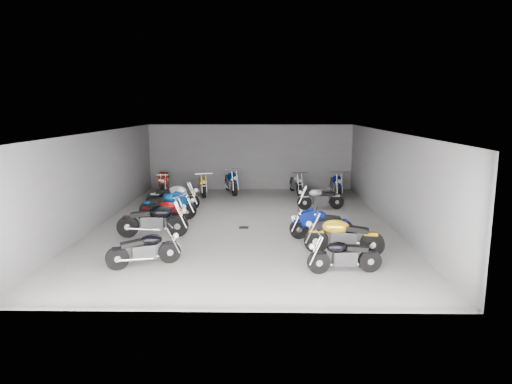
# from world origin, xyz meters

# --- Properties ---
(ground) EXTENTS (14.00, 14.00, 0.00)m
(ground) POSITION_xyz_m (0.00, 0.00, 0.00)
(ground) COLOR gray
(ground) RESTS_ON ground
(wall_back) EXTENTS (10.00, 0.10, 3.20)m
(wall_back) POSITION_xyz_m (0.00, 7.00, 1.60)
(wall_back) COLOR slate
(wall_back) RESTS_ON ground
(wall_left) EXTENTS (0.10, 14.00, 3.20)m
(wall_left) POSITION_xyz_m (-5.00, 0.00, 1.60)
(wall_left) COLOR slate
(wall_left) RESTS_ON ground
(wall_right) EXTENTS (0.10, 14.00, 3.20)m
(wall_right) POSITION_xyz_m (5.00, 0.00, 1.60)
(wall_right) COLOR slate
(wall_right) RESTS_ON ground
(ceiling) EXTENTS (10.00, 14.00, 0.04)m
(ceiling) POSITION_xyz_m (0.00, 0.00, 3.22)
(ceiling) COLOR black
(ceiling) RESTS_ON wall_back
(drain_grate) EXTENTS (0.32, 0.32, 0.01)m
(drain_grate) POSITION_xyz_m (0.00, -0.50, 0.01)
(drain_grate) COLOR black
(drain_grate) RESTS_ON ground
(motorcycle_left_a) EXTENTS (1.78, 0.89, 0.84)m
(motorcycle_left_a) POSITION_xyz_m (-2.36, -4.35, 0.46)
(motorcycle_left_a) COLOR black
(motorcycle_left_a) RESTS_ON ground
(motorcycle_left_c) EXTENTS (2.23, 0.48, 0.98)m
(motorcycle_left_c) POSITION_xyz_m (-2.77, -1.66, 0.53)
(motorcycle_left_c) COLOR black
(motorcycle_left_c) RESTS_ON ground
(motorcycle_left_d) EXTENTS (1.87, 0.88, 0.87)m
(motorcycle_left_d) POSITION_xyz_m (-2.79, -0.25, 0.47)
(motorcycle_left_d) COLOR black
(motorcycle_left_d) RESTS_ON ground
(motorcycle_left_e) EXTENTS (2.11, 0.44, 0.93)m
(motorcycle_left_e) POSITION_xyz_m (-2.80, 0.71, 0.50)
(motorcycle_left_e) COLOR black
(motorcycle_left_e) RESTS_ON ground
(motorcycle_left_f) EXTENTS (2.18, 0.57, 0.96)m
(motorcycle_left_f) POSITION_xyz_m (-2.92, 2.20, 0.53)
(motorcycle_left_f) COLOR black
(motorcycle_left_f) RESTS_ON ground
(motorcycle_right_a) EXTENTS (1.85, 0.42, 0.81)m
(motorcycle_right_a) POSITION_xyz_m (2.63, -4.75, 0.44)
(motorcycle_right_a) COLOR black
(motorcycle_right_a) RESTS_ON ground
(motorcycle_right_b) EXTENTS (2.18, 0.59, 0.96)m
(motorcycle_right_b) POSITION_xyz_m (2.86, -3.30, 0.53)
(motorcycle_right_b) COLOR black
(motorcycle_right_b) RESTS_ON ground
(motorcycle_right_c) EXTENTS (1.97, 0.40, 0.87)m
(motorcycle_right_c) POSITION_xyz_m (2.43, -1.75, 0.47)
(motorcycle_right_c) COLOR black
(motorcycle_right_c) RESTS_ON ground
(motorcycle_right_f) EXTENTS (1.89, 0.43, 0.83)m
(motorcycle_right_f) POSITION_xyz_m (2.92, 2.41, 0.45)
(motorcycle_right_f) COLOR black
(motorcycle_right_f) RESTS_ON ground
(motorcycle_back_a) EXTENTS (0.50, 2.25, 0.99)m
(motorcycle_back_a) POSITION_xyz_m (-4.00, 5.69, 0.54)
(motorcycle_back_a) COLOR black
(motorcycle_back_a) RESTS_ON ground
(motorcycle_back_b) EXTENTS (0.60, 2.01, 0.89)m
(motorcycle_back_b) POSITION_xyz_m (-2.16, 5.34, 0.49)
(motorcycle_back_b) COLOR black
(motorcycle_back_b) RESTS_ON ground
(motorcycle_back_c) EXTENTS (0.77, 2.28, 1.02)m
(motorcycle_back_c) POSITION_xyz_m (-0.87, 5.85, 0.56)
(motorcycle_back_c) COLOR black
(motorcycle_back_c) RESTS_ON ground
(motorcycle_back_e) EXTENTS (0.53, 2.00, 0.88)m
(motorcycle_back_e) POSITION_xyz_m (2.20, 5.83, 0.48)
(motorcycle_back_e) COLOR black
(motorcycle_back_e) RESTS_ON ground
(motorcycle_back_f) EXTENTS (0.44, 2.22, 0.97)m
(motorcycle_back_f) POSITION_xyz_m (4.00, 5.31, 0.53)
(motorcycle_back_f) COLOR black
(motorcycle_back_f) RESTS_ON ground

